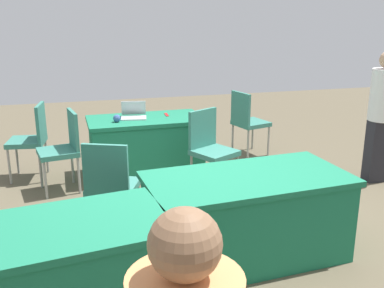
# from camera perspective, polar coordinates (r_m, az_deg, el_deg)

# --- Properties ---
(ground_plane) EXTENTS (14.40, 14.40, 0.00)m
(ground_plane) POSITION_cam_1_polar(r_m,az_deg,el_deg) (4.38, 1.91, -11.94)
(ground_plane) COLOR brown
(table_foreground) EXTENTS (1.49, 0.79, 0.75)m
(table_foreground) POSITION_cam_1_polar(r_m,az_deg,el_deg) (5.97, -5.80, -0.20)
(table_foreground) COLOR #1E7A56
(table_foreground) RESTS_ON ground
(table_mid_right) EXTENTS (1.78, 1.00, 0.75)m
(table_mid_right) POSITION_cam_1_polar(r_m,az_deg,el_deg) (3.99, 6.88, -9.06)
(table_mid_right) COLOR #1E7A56
(table_mid_right) RESTS_ON ground
(table_back_left) EXTENTS (1.63, 1.04, 0.75)m
(table_back_left) POSITION_cam_1_polar(r_m,az_deg,el_deg) (3.27, -16.73, -15.83)
(table_back_left) COLOR #1E7A56
(table_back_left) RESTS_ON ground
(chair_near_front) EXTENTS (0.50, 0.50, 0.97)m
(chair_near_front) POSITION_cam_1_polar(r_m,az_deg,el_deg) (6.05, -19.53, 0.94)
(chair_near_front) COLOR #9E9993
(chair_near_front) RESTS_ON ground
(chair_tucked_left) EXTENTS (0.58, 0.58, 0.95)m
(chair_tucked_left) POSITION_cam_1_polar(r_m,az_deg,el_deg) (4.30, -10.20, -4.78)
(chair_tucked_left) COLOR #9E9993
(chair_tucked_left) RESTS_ON ground
(chair_tucked_right) EXTENTS (0.60, 0.60, 0.98)m
(chair_tucked_right) POSITION_cam_1_polar(r_m,az_deg,el_deg) (5.27, 2.31, -0.21)
(chair_tucked_right) COLOR #9E9993
(chair_tucked_right) RESTS_ON ground
(chair_aisle) EXTENTS (0.54, 0.54, 0.96)m
(chair_aisle) POSITION_cam_1_polar(r_m,az_deg,el_deg) (6.69, 6.98, 3.14)
(chair_aisle) COLOR #9E9993
(chair_aisle) RESTS_ON ground
(chair_by_pillar) EXTENTS (0.51, 0.51, 0.96)m
(chair_by_pillar) POSITION_cam_1_polar(r_m,az_deg,el_deg) (5.54, -15.89, -0.21)
(chair_by_pillar) COLOR #9E9993
(chair_by_pillar) RESTS_ON ground
(person_presenter) EXTENTS (0.35, 0.35, 1.63)m
(person_presenter) POSITION_cam_1_polar(r_m,az_deg,el_deg) (6.00, 22.88, 3.86)
(person_presenter) COLOR #26262D
(person_presenter) RESTS_ON ground
(laptop_silver) EXTENTS (0.36, 0.34, 0.21)m
(laptop_silver) POSITION_cam_1_polar(r_m,az_deg,el_deg) (5.89, -7.36, 3.67)
(laptop_silver) COLOR silver
(laptop_silver) RESTS_ON table_foreground
(yarn_ball) EXTENTS (0.09, 0.09, 0.09)m
(yarn_ball) POSITION_cam_1_polar(r_m,az_deg,el_deg) (5.70, -9.45, 3.20)
(yarn_ball) COLOR #3F5999
(yarn_ball) RESTS_ON table_foreground
(scissors_red) EXTENTS (0.04, 0.18, 0.01)m
(scissors_red) POSITION_cam_1_polar(r_m,az_deg,el_deg) (6.02, -3.23, 3.71)
(scissors_red) COLOR red
(scissors_red) RESTS_ON table_foreground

